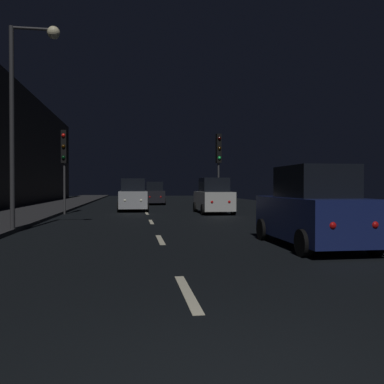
# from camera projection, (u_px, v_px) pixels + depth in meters

# --- Properties ---
(ground) EXTENTS (26.49, 84.00, 0.02)m
(ground) POSITION_uv_depth(u_px,v_px,m) (145.00, 210.00, 27.43)
(ground) COLOR black
(sidewalk_left) EXTENTS (4.40, 84.00, 0.15)m
(sidewalk_left) POSITION_uv_depth(u_px,v_px,m) (37.00, 210.00, 26.41)
(sidewalk_left) COLOR #28282B
(sidewalk_left) RESTS_ON ground
(lane_centerline) EXTENTS (0.16, 28.71, 0.01)m
(lane_centerline) POSITION_uv_depth(u_px,v_px,m) (149.00, 218.00, 20.29)
(lane_centerline) COLOR beige
(lane_centerline) RESTS_ON ground
(traffic_light_far_right) EXTENTS (0.34, 0.47, 5.05)m
(traffic_light_far_right) POSITION_uv_depth(u_px,v_px,m) (219.00, 155.00, 26.51)
(traffic_light_far_right) COLOR #38383A
(traffic_light_far_right) RESTS_ON ground
(traffic_light_far_left) EXTENTS (0.33, 0.47, 4.86)m
(traffic_light_far_left) POSITION_uv_depth(u_px,v_px,m) (64.00, 153.00, 23.39)
(traffic_light_far_left) COLOR #38383A
(traffic_light_far_left) RESTS_ON ground
(streetlamp_overhead) EXTENTS (1.70, 0.44, 7.21)m
(streetlamp_overhead) POSITION_uv_depth(u_px,v_px,m) (26.00, 95.00, 14.02)
(streetlamp_overhead) COLOR #2D2D30
(streetlamp_overhead) RESTS_ON ground
(car_approaching_headlights) EXTENTS (1.95, 4.22, 2.13)m
(car_approaching_headlights) POSITION_uv_depth(u_px,v_px,m) (133.00, 196.00, 26.74)
(car_approaching_headlights) COLOR #A5A8AD
(car_approaching_headlights) RESTS_ON ground
(car_distant_taillights) EXTENTS (1.85, 4.01, 2.02)m
(car_distant_taillights) POSITION_uv_depth(u_px,v_px,m) (154.00, 194.00, 36.04)
(car_distant_taillights) COLOR black
(car_distant_taillights) RESTS_ON ground
(car_parked_right_far) EXTENTS (1.94, 4.21, 2.12)m
(car_parked_right_far) POSITION_uv_depth(u_px,v_px,m) (213.00, 197.00, 24.18)
(car_parked_right_far) COLOR silver
(car_parked_right_far) RESTS_ON ground
(car_parked_right_near) EXTENTS (1.98, 4.29, 2.16)m
(car_parked_right_near) POSITION_uv_depth(u_px,v_px,m) (313.00, 210.00, 10.83)
(car_parked_right_near) COLOR #141E51
(car_parked_right_near) RESTS_ON ground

